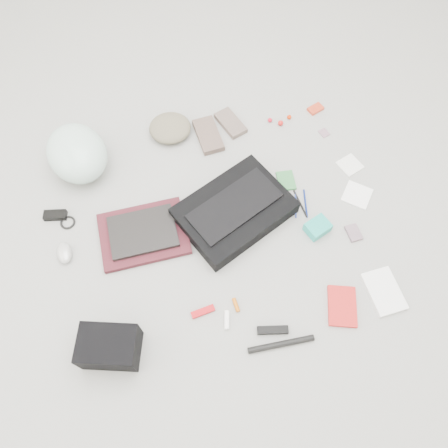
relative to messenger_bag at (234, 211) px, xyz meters
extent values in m
plane|color=gray|center=(-0.07, -0.06, -0.04)|extent=(4.00, 4.00, 0.00)
cube|color=black|center=(0.00, 0.00, 0.00)|extent=(0.60, 0.53, 0.08)
cube|color=black|center=(0.00, 0.00, 0.05)|extent=(0.47, 0.35, 0.01)
cube|color=#47171F|center=(-0.44, 0.00, -0.03)|extent=(0.40, 0.30, 0.03)
cube|color=black|center=(-0.44, 0.00, 0.00)|extent=(0.31, 0.22, 0.02)
ellipsoid|color=silver|center=(-0.67, 0.46, 0.06)|extent=(0.37, 0.42, 0.21)
ellipsoid|color=#68614D|center=(-0.20, 0.56, 0.00)|extent=(0.26, 0.25, 0.08)
cube|color=brown|center=(-0.01, 0.48, -0.03)|extent=(0.13, 0.23, 0.03)
cube|color=#67564F|center=(0.12, 0.54, -0.03)|extent=(0.15, 0.21, 0.03)
cube|color=black|center=(-0.83, 0.20, -0.03)|extent=(0.11, 0.07, 0.03)
torus|color=black|center=(-0.78, 0.15, -0.04)|extent=(0.08, 0.08, 0.01)
ellipsoid|color=#A7A7A7|center=(-0.80, -0.01, -0.02)|extent=(0.07, 0.11, 0.04)
cube|color=black|center=(-0.64, -0.49, 0.03)|extent=(0.27, 0.22, 0.15)
cube|color=#A7080D|center=(-0.25, -0.43, -0.03)|extent=(0.11, 0.04, 0.02)
cylinder|color=white|center=(-0.16, -0.49, -0.03)|extent=(0.04, 0.08, 0.02)
cylinder|color=#BF5A0B|center=(-0.11, -0.43, -0.03)|extent=(0.02, 0.06, 0.02)
cube|color=black|center=(0.01, -0.58, -0.03)|extent=(0.13, 0.06, 0.03)
cylinder|color=black|center=(0.03, -0.64, -0.03)|extent=(0.28, 0.04, 0.03)
cube|color=red|center=(0.34, -0.55, -0.03)|extent=(0.17, 0.21, 0.02)
cube|color=white|center=(0.54, -0.53, -0.03)|extent=(0.14, 0.21, 0.02)
cube|color=#2F723A|center=(0.30, 0.12, -0.04)|extent=(0.09, 0.12, 0.01)
cylinder|color=navy|center=(0.30, -0.02, -0.04)|extent=(0.05, 0.14, 0.01)
cylinder|color=black|center=(0.33, -0.02, -0.04)|extent=(0.02, 0.16, 0.01)
cylinder|color=navy|center=(0.35, -0.02, -0.04)|extent=(0.04, 0.15, 0.01)
cube|color=teal|center=(0.36, -0.17, -0.02)|extent=(0.13, 0.12, 0.05)
cube|color=slate|center=(0.52, -0.23, -0.03)|extent=(0.06, 0.09, 0.02)
cube|color=silver|center=(0.64, 0.13, -0.04)|extent=(0.13, 0.13, 0.01)
cube|color=white|center=(0.61, -0.04, -0.04)|extent=(0.18, 0.18, 0.01)
sphere|color=red|center=(0.33, 0.51, -0.03)|extent=(0.03, 0.03, 0.02)
sphere|color=red|center=(0.38, 0.47, -0.03)|extent=(0.04, 0.04, 0.03)
sphere|color=red|center=(0.44, 0.50, -0.03)|extent=(0.03, 0.03, 0.02)
cube|color=red|center=(0.60, 0.52, -0.03)|extent=(0.09, 0.08, 0.02)
cube|color=gray|center=(0.59, 0.36, -0.04)|extent=(0.06, 0.06, 0.00)
camera|label=1|loc=(-0.29, -0.95, 1.80)|focal=35.00mm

